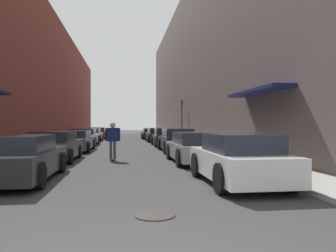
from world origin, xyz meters
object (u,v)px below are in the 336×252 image
at_px(parked_car_left_1, 54,147).
at_px(parked_car_right_1, 196,148).
at_px(parked_car_left_2, 74,141).
at_px(parked_car_left_5, 97,133).
at_px(parked_car_right_0, 238,159).
at_px(parked_car_right_4, 157,135).
at_px(manhole_cover, 155,215).
at_px(parked_car_right_3, 167,137).
at_px(parked_car_right_2, 177,140).
at_px(parked_car_left_0, 18,158).
at_px(skateboarder, 113,137).
at_px(parked_car_left_3, 84,137).
at_px(parked_car_left_4, 90,135).
at_px(traffic_light, 182,115).
at_px(parked_car_right_5, 151,134).

xyz_separation_m(parked_car_left_1, parked_car_right_1, (5.85, -1.33, -0.01)).
xyz_separation_m(parked_car_left_1, parked_car_left_2, (0.07, 5.21, -0.03)).
distance_m(parked_car_left_5, parked_car_right_1, 24.33).
relative_size(parked_car_left_5, parked_car_right_1, 0.98).
bearing_deg(parked_car_right_0, parked_car_left_1, 133.84).
bearing_deg(parked_car_right_4, manhole_cover, -95.91).
relative_size(parked_car_right_0, parked_car_right_3, 0.94).
xyz_separation_m(parked_car_left_1, parked_car_right_2, (5.93, 4.10, 0.03)).
height_order(parked_car_left_0, parked_car_right_0, parked_car_right_0).
distance_m(parked_car_left_0, skateboarder, 5.27).
distance_m(parked_car_left_0, parked_car_left_3, 15.61).
height_order(parked_car_left_4, parked_car_right_4, parked_car_right_4).
xyz_separation_m(parked_car_left_5, parked_car_right_2, (5.92, -18.20, 0.05)).
distance_m(parked_car_right_4, skateboarder, 15.31).
bearing_deg(parked_car_left_4, parked_car_left_5, 88.33).
distance_m(parked_car_left_0, parked_car_right_2, 10.74).
xyz_separation_m(parked_car_left_0, parked_car_right_3, (6.00, 14.02, -0.01)).
distance_m(parked_car_left_1, skateboarder, 2.49).
xyz_separation_m(parked_car_left_0, manhole_cover, (3.42, -3.92, -0.61)).
height_order(parked_car_left_1, parked_car_left_4, parked_car_left_1).
relative_size(parked_car_left_0, traffic_light, 1.20).
xyz_separation_m(skateboarder, manhole_cover, (1.00, -8.58, -1.01)).
bearing_deg(skateboarder, parked_car_right_1, -18.17).
bearing_deg(parked_car_left_0, parked_car_right_1, 31.31).
bearing_deg(parked_car_right_2, parked_car_left_0, -123.37).
bearing_deg(manhole_cover, parked_car_right_5, 85.37).
height_order(parked_car_right_4, parked_car_right_5, parked_car_right_4).
xyz_separation_m(parked_car_left_5, parked_car_right_5, (5.78, -2.09, -0.04)).
bearing_deg(parked_car_right_1, manhole_cover, -107.87).
distance_m(parked_car_left_5, parked_car_right_5, 6.14).
distance_m(parked_car_left_1, manhole_cover, 9.46).
height_order(parked_car_right_1, parked_car_right_3, parked_car_right_3).
height_order(parked_car_left_0, parked_car_right_1, parked_car_left_0).
bearing_deg(parked_car_left_5, manhole_cover, -83.70).
distance_m(parked_car_left_0, parked_car_right_1, 6.82).
xyz_separation_m(parked_car_right_2, parked_car_right_4, (-0.05, 10.61, -0.04)).
height_order(parked_car_left_1, parked_car_right_3, parked_car_right_3).
relative_size(parked_car_left_1, parked_car_left_5, 0.96).
bearing_deg(parked_car_right_0, parked_car_right_2, 89.79).
bearing_deg(skateboarder, parked_car_right_3, 69.09).
relative_size(parked_car_left_2, parked_car_right_1, 1.06).
bearing_deg(parked_car_right_1, parked_car_right_2, 89.18).
relative_size(parked_car_left_2, parked_car_right_4, 1.04).
bearing_deg(parked_car_left_5, parked_car_right_1, -76.12).
bearing_deg(parked_car_right_5, parked_car_left_3, -121.73).
height_order(parked_car_right_2, parked_car_right_5, parked_car_right_2).
height_order(parked_car_left_1, skateboarder, skateboarder).
relative_size(parked_car_left_4, traffic_light, 1.15).
bearing_deg(parked_car_right_0, parked_car_right_3, 89.50).
distance_m(parked_car_left_1, parked_car_right_5, 21.02).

